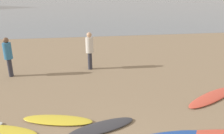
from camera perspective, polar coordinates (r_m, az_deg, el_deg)
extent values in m
cube|color=#8C7559|center=(13.12, -4.56, 2.62)|extent=(120.00, 120.00, 0.20)
ellipsoid|color=yellow|center=(7.08, -25.53, -14.32)|extent=(2.07, 1.16, 0.06)
ellipsoid|color=yellow|center=(7.05, -13.36, -12.70)|extent=(2.14, 1.00, 0.10)
ellipsoid|color=#333338|center=(6.59, -2.54, -14.68)|extent=(2.03, 1.11, 0.09)
ellipsoid|color=#D84C38|center=(8.87, 23.60, -6.82)|extent=(2.54, 1.73, 0.09)
cylinder|color=#2D2D38|center=(10.80, -24.00, -0.14)|extent=(0.19, 0.19, 0.80)
cylinder|color=teal|center=(10.59, -24.56, 3.66)|extent=(0.35, 0.35, 0.69)
sphere|color=brown|center=(10.49, -24.91, 6.07)|extent=(0.23, 0.23, 0.23)
cylinder|color=#2D2D38|center=(10.77, -5.49, 1.55)|extent=(0.20, 0.20, 0.82)
cylinder|color=beige|center=(10.56, -5.62, 5.48)|extent=(0.35, 0.35, 0.71)
sphere|color=tan|center=(10.45, -5.71, 7.97)|extent=(0.23, 0.23, 0.23)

